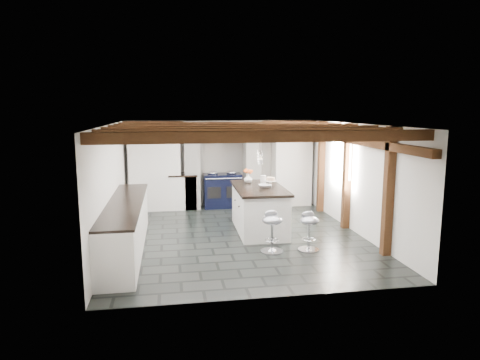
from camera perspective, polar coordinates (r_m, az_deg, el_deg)
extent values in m
plane|color=black|center=(8.95, -0.21, -7.40)|extent=(6.00, 6.00, 0.00)
plane|color=silver|center=(11.63, -2.59, 2.30)|extent=(5.00, 0.00, 5.00)
plane|color=silver|center=(8.65, -16.80, -0.56)|extent=(0.00, 6.00, 6.00)
plane|color=silver|center=(9.41, 14.99, 0.30)|extent=(0.00, 6.00, 6.00)
plane|color=white|center=(8.57, -0.22, 7.49)|extent=(6.00, 6.00, 0.00)
cube|color=white|center=(11.29, -6.43, 1.01)|extent=(0.40, 0.60, 1.90)
cube|color=white|center=(11.48, 1.57, 1.21)|extent=(0.40, 0.60, 1.90)
cube|color=#502D17|center=(11.25, -2.44, 6.36)|extent=(2.10, 0.65, 0.18)
cube|color=white|center=(11.25, -2.44, 7.15)|extent=(2.00, 0.60, 0.31)
cube|color=black|center=(10.93, -2.23, 6.59)|extent=(1.00, 0.03, 0.22)
cube|color=silver|center=(10.92, -2.22, 6.58)|extent=(0.90, 0.01, 0.14)
cube|color=white|center=(11.27, -11.26, 1.13)|extent=(1.30, 0.58, 2.00)
cube|color=white|center=(11.73, 6.85, 1.57)|extent=(1.00, 0.58, 2.00)
cube|color=white|center=(8.19, -14.99, -6.13)|extent=(0.60, 3.80, 0.88)
cube|color=black|center=(8.08, -15.13, -2.98)|extent=(0.64, 3.80, 0.04)
cube|color=white|center=(11.36, -7.64, -1.57)|extent=(0.70, 0.60, 0.88)
cube|color=black|center=(11.29, -7.70, 0.73)|extent=(0.74, 0.64, 0.04)
cube|color=#502D17|center=(9.29, 14.75, 5.17)|extent=(0.15, 5.80, 0.14)
plane|color=white|center=(9.89, 13.55, 3.13)|extent=(0.00, 0.90, 0.90)
cube|color=#502D17|center=(6.02, 3.76, 5.79)|extent=(5.00, 0.16, 0.16)
cube|color=#502D17|center=(6.87, 2.10, 6.25)|extent=(5.00, 0.16, 0.16)
cube|color=#502D17|center=(7.72, 0.81, 6.60)|extent=(5.00, 0.16, 0.16)
cube|color=#502D17|center=(8.57, -0.22, 6.89)|extent=(5.00, 0.16, 0.16)
cube|color=#502D17|center=(9.43, -1.07, 7.11)|extent=(5.00, 0.16, 0.16)
cube|color=#502D17|center=(10.29, -1.78, 7.30)|extent=(5.00, 0.16, 0.16)
cube|color=#502D17|center=(11.15, -2.38, 7.46)|extent=(5.00, 0.16, 0.16)
cube|color=#502D17|center=(7.96, 19.19, -1.52)|extent=(0.15, 0.15, 2.30)
cube|color=#502D17|center=(9.56, 14.06, 0.47)|extent=(0.15, 0.15, 2.30)
cube|color=#502D17|center=(11.03, 10.77, 1.75)|extent=(0.15, 0.15, 2.30)
cylinder|color=black|center=(8.62, 2.80, 5.03)|extent=(0.01, 0.01, 0.56)
cylinder|color=white|center=(8.66, 2.78, 2.85)|extent=(0.09, 0.09, 0.22)
cylinder|color=black|center=(8.93, 2.70, 5.18)|extent=(0.01, 0.01, 0.56)
cylinder|color=white|center=(8.96, 2.69, 3.07)|extent=(0.09, 0.09, 0.22)
cylinder|color=black|center=(9.23, 2.62, 5.32)|extent=(0.01, 0.01, 0.56)
cylinder|color=white|center=(9.26, 2.60, 3.28)|extent=(0.09, 0.09, 0.22)
cube|color=black|center=(11.42, -2.37, -1.38)|extent=(1.00, 0.60, 0.90)
ellipsoid|color=silver|center=(11.31, -3.64, 0.97)|extent=(0.28, 0.28, 0.11)
ellipsoid|color=silver|center=(11.37, -1.14, 1.03)|extent=(0.28, 0.28, 0.11)
cylinder|color=silver|center=(11.04, -2.18, 0.20)|extent=(0.95, 0.03, 0.03)
cube|color=black|center=(11.10, -3.46, -1.71)|extent=(0.35, 0.02, 0.30)
cube|color=black|center=(11.16, -0.91, -1.63)|extent=(0.35, 0.02, 0.30)
cube|color=white|center=(9.18, 2.56, -4.04)|extent=(0.98, 1.89, 0.91)
cube|color=black|center=(9.08, 2.58, -1.08)|extent=(1.06, 1.97, 0.05)
imported|color=white|center=(9.53, 1.10, 0.19)|extent=(0.19, 0.19, 0.20)
ellipsoid|color=#D2551D|center=(9.51, 1.10, 1.15)|extent=(0.21, 0.21, 0.12)
cylinder|color=white|center=(9.43, 3.11, 0.05)|extent=(0.12, 0.12, 0.19)
imported|color=white|center=(8.98, 3.35, -0.81)|extent=(0.27, 0.27, 0.07)
cylinder|color=white|center=(9.16, 4.11, -0.50)|extent=(0.05, 0.05, 0.10)
cylinder|color=white|center=(9.15, 4.12, -0.13)|extent=(0.23, 0.23, 0.02)
cylinder|color=beige|center=(9.14, 4.12, 0.14)|extent=(0.18, 0.18, 0.07)
cylinder|color=silver|center=(8.14, 9.12, -9.16)|extent=(0.39, 0.39, 0.03)
cone|color=silver|center=(8.12, 9.12, -8.89)|extent=(0.18, 0.18, 0.07)
cylinder|color=silver|center=(8.05, 9.17, -7.26)|extent=(0.04, 0.04, 0.49)
torus|color=silver|center=(8.07, 9.15, -7.81)|extent=(0.25, 0.25, 0.02)
ellipsoid|color=#9296A0|center=(7.98, 9.22, -5.36)|extent=(0.39, 0.39, 0.16)
ellipsoid|color=#9296A0|center=(8.03, 8.99, -4.59)|extent=(0.26, 0.12, 0.14)
cylinder|color=silver|center=(7.97, 4.27, -9.45)|extent=(0.42, 0.42, 0.03)
cone|color=silver|center=(7.96, 4.27, -9.16)|extent=(0.19, 0.19, 0.08)
cylinder|color=silver|center=(7.88, 4.29, -7.41)|extent=(0.05, 0.05, 0.52)
torus|color=silver|center=(7.91, 4.28, -8.00)|extent=(0.26, 0.26, 0.02)
ellipsoid|color=#9296A0|center=(7.80, 4.32, -5.35)|extent=(0.44, 0.44, 0.17)
ellipsoid|color=#9296A0|center=(7.86, 4.04, -4.52)|extent=(0.28, 0.15, 0.15)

